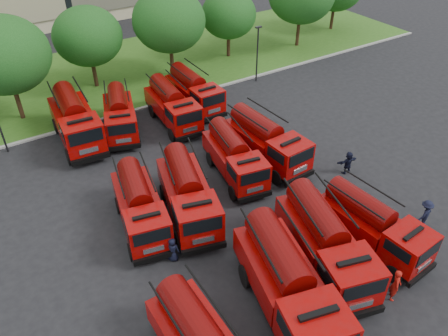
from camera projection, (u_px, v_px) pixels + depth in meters
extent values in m
plane|color=black|center=(263.00, 244.00, 24.00)|extent=(140.00, 140.00, 0.00)
cube|color=#285216|center=(100.00, 76.00, 41.64)|extent=(70.00, 16.00, 0.12)
cube|color=gray|center=(134.00, 110.00, 36.13)|extent=(70.00, 0.30, 0.14)
cylinder|color=#382314|center=(19.00, 103.00, 34.31)|extent=(0.36, 0.36, 2.80)
ellipsoid|color=#123E11|center=(4.00, 55.00, 31.97)|extent=(6.72, 6.72, 5.71)
cylinder|color=#382314|center=(95.00, 74.00, 39.15)|extent=(0.36, 0.36, 2.45)
ellipsoid|color=#123E11|center=(88.00, 36.00, 37.11)|extent=(5.88, 5.88, 5.00)
cylinder|color=#382314|center=(172.00, 62.00, 41.09)|extent=(0.36, 0.36, 2.73)
ellipsoid|color=#123E11|center=(169.00, 21.00, 38.81)|extent=(6.55, 6.55, 5.57)
cylinder|color=#382314|center=(228.00, 46.00, 44.94)|extent=(0.36, 0.36, 2.27)
ellipsoid|color=#123E11|center=(229.00, 15.00, 43.04)|extent=(5.46, 5.46, 4.64)
cylinder|color=#382314|center=(298.00, 33.00, 47.22)|extent=(0.36, 0.36, 2.87)
cylinder|color=#382314|center=(332.00, 19.00, 51.72)|extent=(0.36, 0.36, 2.52)
cylinder|color=black|center=(257.00, 55.00, 39.42)|extent=(0.14, 0.14, 5.00)
cube|color=black|center=(258.00, 27.00, 37.91)|extent=(0.60, 0.25, 0.12)
cube|color=#8A0100|center=(194.00, 335.00, 17.99)|extent=(2.31, 4.34, 1.23)
cylinder|color=#4E0303|center=(193.00, 321.00, 17.40)|extent=(1.42, 3.96, 1.41)
cylinder|color=black|center=(208.00, 323.00, 19.41)|extent=(0.33, 1.04, 1.04)
cube|color=black|center=(286.00, 299.00, 20.26)|extent=(4.20, 7.86, 0.32)
cube|color=#8A0100|center=(315.00, 330.00, 17.59)|extent=(3.11, 2.92, 2.09)
cube|color=#8A0100|center=(276.00, 268.00, 20.65)|extent=(3.74, 5.41, 1.39)
cylinder|color=#4E0303|center=(278.00, 251.00, 19.98)|extent=(2.65, 4.75, 1.60)
cylinder|color=black|center=(246.00, 276.00, 21.48)|extent=(0.65, 1.23, 1.18)
cylinder|color=black|center=(291.00, 264.00, 22.11)|extent=(0.65, 1.23, 1.18)
cube|color=black|center=(322.00, 256.00, 22.44)|extent=(4.21, 7.50, 0.31)
cube|color=black|center=(358.00, 314.00, 19.67)|extent=(2.52, 0.94, 0.36)
cube|color=#8A0100|center=(350.00, 277.00, 19.87)|extent=(3.01, 2.84, 1.99)
cube|color=black|center=(365.00, 290.00, 18.72)|extent=(2.07, 0.64, 0.87)
cube|color=#8A0100|center=(314.00, 230.00, 22.82)|extent=(3.69, 5.19, 1.32)
cylinder|color=#4E0303|center=(317.00, 214.00, 22.18)|extent=(2.64, 4.53, 1.53)
cylinder|color=black|center=(325.00, 304.00, 20.18)|extent=(0.65, 1.17, 1.12)
cylinder|color=black|center=(369.00, 292.00, 20.72)|extent=(0.65, 1.17, 1.12)
cylinder|color=black|center=(287.00, 237.00, 23.64)|extent=(0.65, 1.17, 1.12)
cylinder|color=black|center=(326.00, 229.00, 24.18)|extent=(0.65, 1.17, 1.12)
cube|color=black|center=(369.00, 237.00, 23.66)|extent=(2.52, 6.43, 0.27)
cube|color=black|center=(421.00, 274.00, 21.62)|extent=(2.26, 0.39, 0.31)
cube|color=#8A0100|center=(409.00, 247.00, 21.67)|extent=(2.34, 2.13, 1.75)
cube|color=black|center=(429.00, 254.00, 20.78)|extent=(1.89, 0.18, 0.76)
cube|color=#8A0100|center=(357.00, 217.00, 23.87)|extent=(2.50, 4.29, 1.17)
cylinder|color=#4E0303|center=(360.00, 204.00, 23.31)|extent=(1.62, 3.87, 1.35)
cylinder|color=black|center=(394.00, 274.00, 21.70)|extent=(0.39, 1.01, 0.99)
cylinder|color=black|center=(418.00, 255.00, 22.70)|extent=(0.39, 1.01, 0.99)
cylinder|color=black|center=(333.00, 229.00, 24.26)|extent=(0.39, 1.01, 0.99)
cylinder|color=black|center=(358.00, 214.00, 25.26)|extent=(0.39, 1.01, 0.99)
cube|color=black|center=(142.00, 217.00, 24.89)|extent=(3.32, 6.60, 0.27)
cube|color=black|center=(155.00, 257.00, 22.51)|extent=(2.25, 0.68, 0.32)
cube|color=#8A0100|center=(148.00, 229.00, 22.66)|extent=(2.57, 2.39, 1.76)
cube|color=black|center=(152.00, 237.00, 21.66)|extent=(1.86, 0.43, 0.77)
cube|color=#8A0100|center=(137.00, 197.00, 25.21)|extent=(3.01, 4.51, 1.17)
cylinder|color=#4E0303|center=(135.00, 184.00, 24.65)|extent=(2.10, 3.98, 1.35)
cylinder|color=black|center=(132.00, 252.00, 22.88)|extent=(0.51, 1.03, 0.99)
cylinder|color=black|center=(170.00, 242.00, 23.48)|extent=(0.51, 1.03, 0.99)
cylinder|color=black|center=(119.00, 205.00, 25.87)|extent=(0.51, 1.03, 0.99)
cylinder|color=black|center=(153.00, 197.00, 26.46)|extent=(0.51, 1.03, 0.99)
cube|color=black|center=(188.00, 206.00, 25.59)|extent=(3.97, 7.18, 0.29)
cube|color=black|center=(204.00, 249.00, 22.95)|extent=(2.42, 0.88, 0.34)
cube|color=#8A0100|center=(198.00, 219.00, 23.14)|extent=(2.87, 2.70, 1.90)
cube|color=black|center=(203.00, 226.00, 22.04)|extent=(1.99, 0.59, 0.83)
cube|color=#8A0100|center=(184.00, 185.00, 25.96)|extent=(3.49, 4.96, 1.27)
cylinder|color=#4E0303|center=(183.00, 171.00, 25.34)|extent=(2.49, 4.34, 1.46)
cylinder|color=black|center=(179.00, 242.00, 23.43)|extent=(0.61, 1.13, 1.07)
cylinder|color=black|center=(219.00, 233.00, 23.96)|extent=(0.61, 1.13, 1.07)
cylinder|color=black|center=(164.00, 193.00, 26.73)|extent=(0.61, 1.13, 1.07)
cylinder|color=black|center=(199.00, 186.00, 27.27)|extent=(0.61, 1.13, 1.07)
cube|color=black|center=(234.00, 168.00, 28.79)|extent=(3.15, 6.55, 0.27)
cube|color=black|center=(255.00, 197.00, 26.44)|extent=(2.25, 0.62, 0.31)
cube|color=#8A0100|center=(248.00, 173.00, 26.58)|extent=(2.51, 2.33, 1.75)
cube|color=black|center=(256.00, 177.00, 25.59)|extent=(1.86, 0.38, 0.76)
cube|color=#8A0100|center=(228.00, 151.00, 29.10)|extent=(2.90, 4.45, 1.17)
cylinder|color=#4E0303|center=(228.00, 139.00, 28.53)|extent=(1.99, 3.95, 1.35)
cylinder|color=black|center=(234.00, 193.00, 26.78)|extent=(0.48, 1.03, 0.99)
cylinder|color=black|center=(264.00, 185.00, 27.42)|extent=(0.48, 1.03, 0.99)
cylinder|color=black|center=(211.00, 159.00, 29.73)|extent=(0.48, 1.03, 0.99)
cylinder|color=black|center=(238.00, 153.00, 30.36)|extent=(0.48, 1.03, 0.99)
cube|color=black|center=(265.00, 153.00, 30.12)|extent=(2.59, 6.88, 0.29)
cube|color=black|center=(300.00, 178.00, 27.90)|extent=(2.43, 0.37, 0.34)
cube|color=#8A0100|center=(289.00, 155.00, 27.96)|extent=(2.48, 2.25, 1.89)
cube|color=black|center=(302.00, 157.00, 26.99)|extent=(2.03, 0.16, 0.82)
cube|color=#8A0100|center=(256.00, 136.00, 30.36)|extent=(2.61, 4.57, 1.26)
cylinder|color=#4E0303|center=(256.00, 124.00, 29.76)|extent=(1.67, 4.14, 1.45)
cylinder|color=black|center=(277.00, 177.00, 28.01)|extent=(0.40, 1.08, 1.06)
cylinder|color=black|center=(302.00, 166.00, 29.06)|extent=(0.40, 1.08, 1.06)
cylinder|color=black|center=(237.00, 148.00, 30.80)|extent=(0.40, 1.08, 1.06)
cylinder|color=black|center=(261.00, 138.00, 31.85)|extent=(0.40, 1.08, 1.06)
cube|color=black|center=(78.00, 132.00, 32.15)|extent=(3.02, 7.53, 0.32)
cube|color=black|center=(91.00, 159.00, 29.52)|extent=(2.64, 0.48, 0.37)
cube|color=#8A0100|center=(83.00, 135.00, 29.65)|extent=(2.76, 2.52, 2.05)
cube|color=black|center=(86.00, 137.00, 28.53)|extent=(2.20, 0.24, 0.89)
cube|color=#8A0100|center=(72.00, 116.00, 32.48)|extent=(2.97, 5.03, 1.37)
cylinder|color=#4E0303|center=(69.00, 102.00, 31.82)|extent=(1.94, 4.53, 1.58)
cylinder|color=black|center=(70.00, 157.00, 29.81)|extent=(0.46, 1.18, 1.16)
cylinder|color=black|center=(105.00, 148.00, 30.72)|extent=(0.46, 1.18, 1.16)
cylinder|color=black|center=(57.00, 126.00, 33.10)|extent=(0.46, 1.18, 1.16)
cylinder|color=black|center=(88.00, 119.00, 34.01)|extent=(0.46, 1.18, 1.16)
cube|color=black|center=(121.00, 125.00, 33.25)|extent=(3.84, 6.56, 0.27)
cube|color=black|center=(125.00, 147.00, 30.82)|extent=(2.19, 0.89, 0.31)
cube|color=#8A0100|center=(122.00, 127.00, 31.00)|extent=(2.67, 2.53, 1.73)
cube|color=black|center=(122.00, 130.00, 29.98)|extent=(1.79, 0.61, 0.76)
cube|color=#8A0100|center=(119.00, 111.00, 33.59)|extent=(3.32, 4.56, 1.16)
cylinder|color=#4E0303|center=(117.00, 99.00, 33.04)|extent=(2.40, 3.97, 1.33)
cylinder|color=black|center=(109.00, 144.00, 31.29)|extent=(0.59, 1.03, 0.98)
cylinder|color=black|center=(138.00, 140.00, 31.72)|extent=(0.59, 1.03, 0.98)
cylinder|color=black|center=(107.00, 117.00, 34.34)|extent=(0.59, 1.03, 0.98)
cylinder|color=black|center=(133.00, 114.00, 34.77)|extent=(0.59, 1.03, 0.98)
cube|color=black|center=(173.00, 116.00, 34.28)|extent=(2.63, 6.68, 0.28)
cube|color=black|center=(191.00, 136.00, 31.95)|extent=(2.35, 0.41, 0.33)
cube|color=#8A0100|center=(184.00, 117.00, 32.07)|extent=(2.44, 2.22, 1.82)
cube|color=black|center=(190.00, 118.00, 31.08)|extent=(1.96, 0.19, 0.79)
cube|color=#8A0100|center=(167.00, 102.00, 34.57)|extent=(2.60, 4.46, 1.21)
cylinder|color=#4E0303|center=(166.00, 91.00, 33.98)|extent=(1.69, 4.02, 1.40)
cylinder|color=black|center=(173.00, 135.00, 32.20)|extent=(0.40, 1.05, 1.03)
cylinder|color=black|center=(199.00, 128.00, 33.02)|extent=(0.40, 1.05, 1.03)
cylinder|color=black|center=(153.00, 111.00, 35.12)|extent=(0.40, 1.05, 1.03)
cylinder|color=black|center=(177.00, 105.00, 35.94)|extent=(0.40, 1.05, 1.03)
cube|color=black|center=(194.00, 100.00, 36.44)|extent=(2.14, 6.41, 0.27)
cube|color=black|center=(215.00, 117.00, 34.25)|extent=(2.28, 0.24, 0.32)
cube|color=#8A0100|center=(207.00, 100.00, 34.34)|extent=(2.25, 2.02, 1.78)
cube|color=black|center=(214.00, 100.00, 33.39)|extent=(1.92, 0.06, 0.78)
cube|color=#8A0100|center=(188.00, 88.00, 36.69)|extent=(2.27, 4.22, 1.19)
cylinder|color=#4E0303|center=(188.00, 77.00, 36.12)|extent=(1.40, 3.84, 1.37)
cylinder|color=black|center=(197.00, 117.00, 34.42)|extent=(0.33, 1.01, 1.00)
cylinder|color=black|center=(220.00, 110.00, 35.32)|extent=(0.33, 1.01, 1.00)
cylinder|color=black|center=(174.00, 97.00, 37.16)|extent=(0.33, 1.01, 1.00)
cylinder|color=black|center=(196.00, 91.00, 38.07)|extent=(0.33, 1.01, 1.00)
imported|color=#9D120C|center=(391.00, 297.00, 21.17)|extent=(0.84, 0.82, 1.86)
imported|color=#9D120C|center=(350.00, 241.00, 24.22)|extent=(0.72, 1.07, 1.69)
imported|color=black|center=(421.00, 225.00, 25.19)|extent=(1.24, 0.74, 1.82)
imported|color=black|center=(174.00, 259.00, 23.12)|extent=(0.84, 0.89, 1.53)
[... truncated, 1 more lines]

